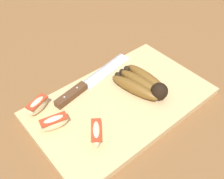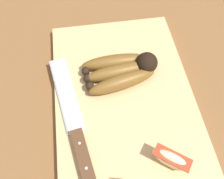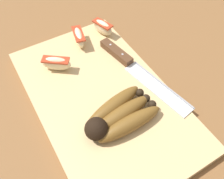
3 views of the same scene
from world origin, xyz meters
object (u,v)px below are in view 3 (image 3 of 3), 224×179
chefs_knife (130,63)px  apple_wedge_near (79,37)px  banana_bunch (118,116)px  apple_wedge_middle (103,27)px  apple_wedge_far (56,63)px

chefs_knife → apple_wedge_near: 0.15m
chefs_knife → apple_wedge_near: bearing=-152.8°
banana_bunch → chefs_knife: bearing=138.2°
apple_wedge_near → chefs_knife: bearing=27.2°
apple_wedge_middle → apple_wedge_far: (0.06, -0.16, -0.00)m
apple_wedge_near → apple_wedge_middle: bearing=92.3°
chefs_knife → apple_wedge_middle: bearing=178.8°
chefs_knife → apple_wedge_near: (-0.13, -0.07, 0.01)m
chefs_knife → apple_wedge_far: bearing=-116.6°
banana_bunch → apple_wedge_middle: bearing=156.9°
banana_bunch → apple_wedge_middle: 0.28m
banana_bunch → chefs_knife: 0.16m
apple_wedge_near → banana_bunch: bearing=-8.3°
apple_wedge_middle → banana_bunch: bearing=-23.1°
apple_wedge_middle → apple_wedge_far: bearing=-69.4°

